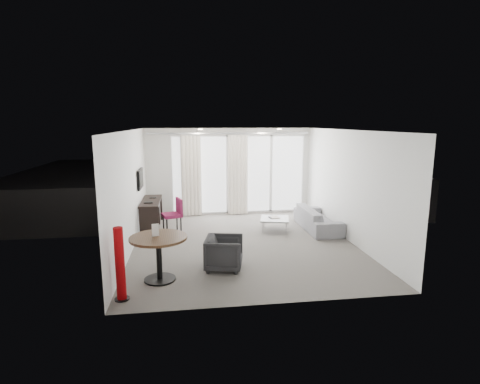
{
  "coord_description": "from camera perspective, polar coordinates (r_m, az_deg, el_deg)",
  "views": [
    {
      "loc": [
        -1.25,
        -8.26,
        2.78
      ],
      "look_at": [
        0.0,
        0.6,
        1.1
      ],
      "focal_mm": 28.0,
      "sensor_mm": 36.0,
      "label": 1
    }
  ],
  "objects": [
    {
      "name": "curtain_left",
      "position": [
        11.19,
        -7.44,
        2.43
      ],
      "size": [
        0.6,
        0.2,
        2.38
      ],
      "primitive_type": null,
      "color": "white",
      "rests_on": "ground"
    },
    {
      "name": "magazine",
      "position": [
        9.84,
        5.28,
        -3.65
      ],
      "size": [
        0.27,
        0.33,
        0.02
      ],
      "primitive_type": null,
      "rotation": [
        0.0,
        0.0,
        0.07
      ],
      "color": "gray",
      "rests_on": "coffee_table"
    },
    {
      "name": "remote",
      "position": [
        9.78,
        4.63,
        -3.72
      ],
      "size": [
        0.08,
        0.17,
        0.02
      ],
      "primitive_type": null,
      "rotation": [
        0.0,
        0.0,
        0.19
      ],
      "color": "black",
      "rests_on": "coffee_table"
    },
    {
      "name": "desk_chair",
      "position": [
        9.68,
        -10.34,
        -3.55
      ],
      "size": [
        0.59,
        0.57,
        0.87
      ],
      "primitive_type": null,
      "rotation": [
        0.0,
        0.0,
        0.3
      ],
      "color": "maroon",
      "rests_on": "floor"
    },
    {
      "name": "window_frame",
      "position": [
        11.44,
        -0.17,
        2.7
      ],
      "size": [
        4.1,
        0.06,
        2.44
      ],
      "primitive_type": null,
      "color": "white",
      "rests_on": "ground"
    },
    {
      "name": "tv",
      "position": [
        9.89,
        -14.96,
        1.96
      ],
      "size": [
        0.05,
        0.8,
        0.5
      ],
      "primitive_type": null,
      "color": "black",
      "rests_on": "wall_left"
    },
    {
      "name": "tub_armchair",
      "position": [
        7.24,
        -2.43,
        -9.26
      ],
      "size": [
        0.82,
        0.81,
        0.64
      ],
      "primitive_type": "imported",
      "rotation": [
        0.0,
        0.0,
        1.36
      ],
      "color": "black",
      "rests_on": "floor"
    },
    {
      "name": "sofa",
      "position": [
        10.06,
        11.74,
        -3.97
      ],
      "size": [
        0.75,
        1.92,
        0.56
      ],
      "primitive_type": "imported",
      "rotation": [
        0.0,
        0.0,
        1.57
      ],
      "color": "gray",
      "rests_on": "floor"
    },
    {
      "name": "round_table",
      "position": [
        6.86,
        -12.22,
        -9.88
      ],
      "size": [
        1.09,
        1.09,
        0.81
      ],
      "primitive_type": null,
      "rotation": [
        0.0,
        0.0,
        -0.09
      ],
      "color": "#3B2412",
      "rests_on": "floor"
    },
    {
      "name": "menu_card",
      "position": [
        6.8,
        -12.7,
        -7.26
      ],
      "size": [
        0.12,
        0.04,
        0.22
      ],
      "primitive_type": null,
      "rotation": [
        0.0,
        0.0,
        0.21
      ],
      "color": "white",
      "rests_on": "round_table"
    },
    {
      "name": "red_lamp",
      "position": [
        6.24,
        -17.82,
        -10.41
      ],
      "size": [
        0.29,
        0.29,
        1.19
      ],
      "primitive_type": "cylinder",
      "rotation": [
        0.0,
        0.0,
        -0.26
      ],
      "color": "#7D0306",
      "rests_on": "floor"
    },
    {
      "name": "curtain_right",
      "position": [
        11.29,
        -0.31,
        2.59
      ],
      "size": [
        0.6,
        0.2,
        2.38
      ],
      "primitive_type": null,
      "color": "white",
      "rests_on": "ground"
    },
    {
      "name": "wall_front",
      "position": [
        5.6,
        5.16,
        -4.72
      ],
      "size": [
        5.0,
        0.0,
        2.6
      ],
      "primitive_type": "cube",
      "color": "silver",
      "rests_on": "ground"
    },
    {
      "name": "balustrade",
      "position": [
        14.47,
        -1.78,
        1.57
      ],
      "size": [
        5.5,
        0.06,
        1.05
      ],
      "primitive_type": null,
      "color": "#B2B2B7",
      "rests_on": "terrace_slab"
    },
    {
      "name": "desk",
      "position": [
        10.28,
        -13.33,
        -3.24
      ],
      "size": [
        0.49,
        1.56,
        0.73
      ],
      "primitive_type": null,
      "color": "black",
      "rests_on": "floor"
    },
    {
      "name": "wall_right",
      "position": [
        9.19,
        16.18,
        0.94
      ],
      "size": [
        0.0,
        6.0,
        2.6
      ],
      "primitive_type": "cube",
      "color": "silver",
      "rests_on": "ground"
    },
    {
      "name": "downlight_b",
      "position": [
        10.16,
        6.01,
        9.51
      ],
      "size": [
        0.12,
        0.12,
        0.02
      ],
      "primitive_type": "cylinder",
      "color": "#FFE0B2",
      "rests_on": "ceiling"
    },
    {
      "name": "rattan_chair_b",
      "position": [
        12.78,
        4.16,
        0.07
      ],
      "size": [
        0.72,
        0.72,
        0.89
      ],
      "primitive_type": null,
      "rotation": [
        0.0,
        0.0,
        0.21
      ],
      "color": "brown",
      "rests_on": "terrace_slab"
    },
    {
      "name": "rattan_chair_a",
      "position": [
        12.58,
        3.11,
        -0.2
      ],
      "size": [
        0.67,
        0.67,
        0.84
      ],
      "primitive_type": null,
      "rotation": [
        0.0,
        0.0,
        -0.19
      ],
      "color": "brown",
      "rests_on": "terrace_slab"
    },
    {
      "name": "wall_left",
      "position": [
        8.48,
        -16.38,
        0.15
      ],
      "size": [
        0.0,
        6.0,
        2.6
      ],
      "primitive_type": "cube",
      "color": "silver",
      "rests_on": "ground"
    },
    {
      "name": "floor",
      "position": [
        8.8,
        0.55,
        -7.78
      ],
      "size": [
        5.0,
        6.0,
        0.0
      ],
      "primitive_type": "cube",
      "color": "#5D5852",
      "rests_on": "ground"
    },
    {
      "name": "coffee_table",
      "position": [
        9.8,
        5.3,
        -4.91
      ],
      "size": [
        0.87,
        0.87,
        0.32
      ],
      "primitive_type": null,
      "rotation": [
        0.0,
        0.0,
        -0.25
      ],
      "color": "gray",
      "rests_on": "floor"
    },
    {
      "name": "curtain_track",
      "position": [
        11.15,
        -1.61,
        8.94
      ],
      "size": [
        4.8,
        0.04,
        0.04
      ],
      "primitive_type": null,
      "color": "#B2B2B7",
      "rests_on": "ceiling"
    },
    {
      "name": "terrace_slab",
      "position": [
        13.16,
        -1.07,
        -1.83
      ],
      "size": [
        5.6,
        3.0,
        0.12
      ],
      "primitive_type": "cube",
      "color": "#4D4D50",
      "rests_on": "ground"
    },
    {
      "name": "downlight_a",
      "position": [
        9.86,
        -6.08,
        9.48
      ],
      "size": [
        0.12,
        0.12,
        0.02
      ],
      "primitive_type": "cylinder",
      "color": "#FFE0B2",
      "rests_on": "ceiling"
    },
    {
      "name": "window_panel",
      "position": [
        11.46,
        -0.18,
        2.71
      ],
      "size": [
        4.0,
        0.02,
        2.38
      ],
      "primitive_type": null,
      "color": "white",
      "rests_on": "ground"
    },
    {
      "name": "ceiling",
      "position": [
        8.35,
        0.58,
        9.4
      ],
      "size": [
        5.0,
        6.0,
        0.0
      ],
      "primitive_type": "cube",
      "color": "white",
      "rests_on": "ground"
    },
    {
      "name": "rattan_table",
      "position": [
        12.27,
        2.49,
        -1.15
      ],
      "size": [
        0.62,
        0.62,
        0.55
      ],
      "primitive_type": null,
      "rotation": [
        0.0,
        0.0,
        -0.13
      ],
      "color": "brown",
      "rests_on": "terrace_slab"
    }
  ]
}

